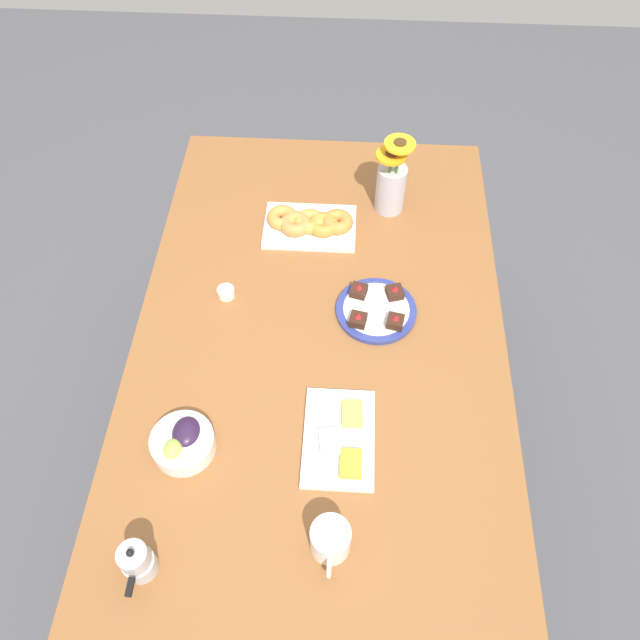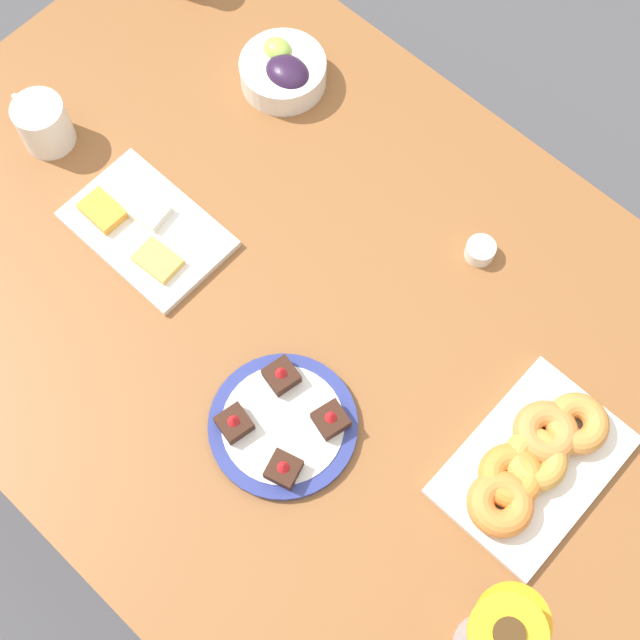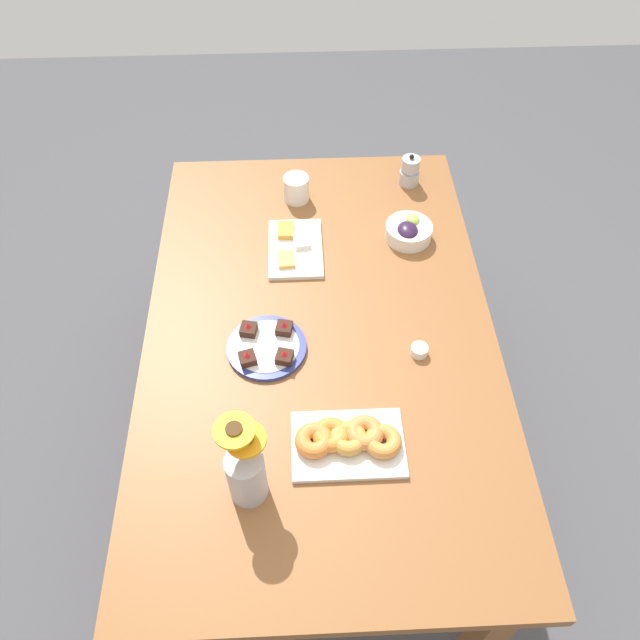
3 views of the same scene
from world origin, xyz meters
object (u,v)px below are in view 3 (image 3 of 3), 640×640
coffee_mug (296,188)px  dessert_plate (267,347)px  jam_cup_honey (419,350)px  grape_bowl (409,231)px  flower_vase (246,472)px  croissant_platter (348,440)px  cheese_platter (295,247)px  dining_table (320,347)px  moka_pot (410,171)px

coffee_mug → dessert_plate: coffee_mug is taller
jam_cup_honey → dessert_plate: size_ratio=0.22×
coffee_mug → jam_cup_honey: bearing=-154.3°
grape_bowl → flower_vase: bearing=149.9°
croissant_platter → cheese_platter: bearing=9.7°
dessert_plate → flower_vase: flower_vase is taller
dining_table → moka_pot: size_ratio=13.45×
croissant_platter → dessert_plate: bearing=33.7°
dessert_plate → grape_bowl: bearing=-46.4°
coffee_mug → dessert_plate: (-0.64, 0.10, -0.03)m
cheese_platter → jam_cup_honey: bearing=-141.7°
coffee_mug → croissant_platter: size_ratio=0.42×
cheese_platter → dessert_plate: dessert_plate is taller
moka_pot → croissant_platter: bearing=164.1°
coffee_mug → cheese_platter: size_ratio=0.47×
grape_bowl → dessert_plate: grape_bowl is taller
coffee_mug → croissant_platter: 0.95m
coffee_mug → dining_table: bearing=-174.5°
coffee_mug → cheese_platter: (-0.25, 0.01, -0.04)m
grape_bowl → cheese_platter: grape_bowl is taller
cheese_platter → moka_pot: moka_pot is taller
cheese_platter → dessert_plate: bearing=167.8°
moka_pot → cheese_platter: bearing=127.9°
coffee_mug → moka_pot: (0.07, -0.40, 0.00)m
dining_table → jam_cup_honey: 0.30m
coffee_mug → flower_vase: (-1.06, 0.13, 0.05)m
coffee_mug → moka_pot: moka_pot is taller
cheese_platter → moka_pot: (0.32, -0.41, 0.04)m
grape_bowl → moka_pot: size_ratio=1.26×
dining_table → grape_bowl: size_ratio=10.64×
grape_bowl → dessert_plate: size_ratio=0.67×
dining_table → jam_cup_honey: jam_cup_honey is taller
jam_cup_honey → coffee_mug: bearing=25.7°
cheese_platter → dining_table: bearing=-168.5°
jam_cup_honey → flower_vase: (-0.38, 0.46, 0.08)m
flower_vase → moka_pot: size_ratio=2.25×
grape_bowl → croissant_platter: (-0.74, 0.25, -0.00)m
coffee_mug → flower_vase: flower_vase is taller
croissant_platter → moka_pot: moka_pot is taller
dining_table → croissant_platter: 0.39m
cheese_platter → moka_pot: bearing=-52.1°
cheese_platter → flower_vase: flower_vase is taller
dining_table → dessert_plate: 0.19m
grape_bowl → cheese_platter: 0.37m
grape_bowl → flower_vase: (-0.84, 0.49, 0.07)m
flower_vase → cheese_platter: bearing=-8.6°
grape_bowl → dessert_plate: 0.63m
coffee_mug → flower_vase: bearing=172.8°
dining_table → grape_bowl: 0.49m
flower_vase → jam_cup_honey: bearing=-50.3°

